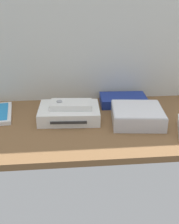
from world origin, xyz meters
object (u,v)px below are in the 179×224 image
Objects in this scene: game_console at (69,113)px; network_router at (123,100)px; remote_classic_pad at (71,105)px; mini_computer at (137,115)px.

game_console is 24.84cm from network_router.
remote_classic_pad is (-21.14, -12.21, 3.71)cm from network_router.
remote_classic_pad is (-22.41, 5.12, 2.77)cm from mini_computer.
game_console is at bearing 166.70° from mini_computer.
remote_classic_pad reaches higher than mini_computer.
network_router is (-1.28, 17.33, -0.94)cm from mini_computer.
mini_computer is (23.10, -5.46, 0.44)cm from game_console.
network_router is 1.23× the size of remote_classic_pad.
game_console is 1.18× the size of network_router.
network_router is (21.82, 11.87, -0.50)cm from game_console.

